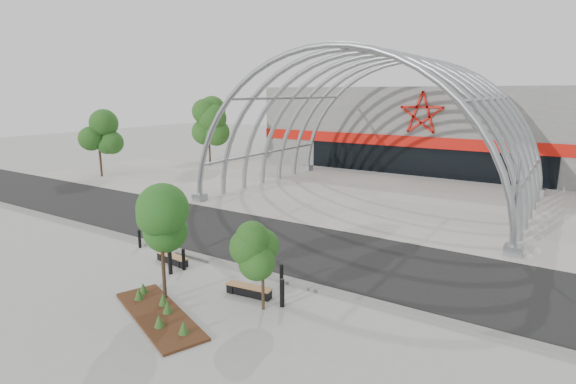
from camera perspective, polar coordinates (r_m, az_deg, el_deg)
The scene contains 19 objects.
ground at distance 20.20m, azimuth -6.25°, elevation -9.31°, with size 140.00×140.00×0.00m, color #9B9B95.
road at distance 22.83m, azimuth -0.69°, elevation -6.59°, with size 140.00×7.00×0.02m, color black.
forecourt at distance 33.11m, azimuth 10.86°, elevation -0.72°, with size 60.00×17.00×0.04m, color #A9A398.
kerb at distance 20.00m, azimuth -6.71°, elevation -9.37°, with size 60.00×0.50×0.12m, color slate.
arena_building at distance 49.51m, azimuth 19.01°, elevation 7.82°, with size 34.00×15.24×8.00m.
vault_canopy at distance 33.11m, azimuth 10.86°, elevation -0.72°, with size 20.80×15.80×20.36m.
planting_bed at distance 16.55m, azimuth -16.09°, elevation -14.43°, with size 5.14×3.22×0.52m.
signal_pole at distance 23.57m, azimuth 26.88°, elevation -1.45°, with size 0.32×0.62×4.49m.
street_tree_0 at distance 16.60m, azimuth -15.90°, elevation -3.60°, with size 1.84×1.84×4.20m.
street_tree_1 at distance 15.51m, azimuth -3.27°, elevation -7.01°, with size 1.36×1.36×3.22m.
bench_0 at distance 20.98m, azimuth -14.48°, elevation -8.26°, with size 1.87×0.58×0.39m.
bench_1 at distance 17.37m, azimuth -4.99°, elevation -12.38°, with size 1.88×0.63×0.39m.
bollard_0 at distance 23.35m, azimuth -18.34°, elevation -5.67°, with size 0.14×0.14×0.90m, color black.
bollard_1 at distance 20.03m, azimuth -13.12°, elevation -8.33°, with size 0.15×0.15×0.94m, color black.
bollard_2 at distance 19.70m, azimuth -14.75°, elevation -8.53°, with size 0.18×0.18×1.10m, color black.
bollard_3 at distance 16.35m, azimuth -0.75°, elevation -12.71°, with size 0.17×0.17×1.04m, color black.
bollard_4 at distance 17.89m, azimuth -0.83°, elevation -10.57°, with size 0.15×0.15×0.94m, color black.
bg_tree_0 at distance 47.07m, azimuth -10.06°, elevation 8.89°, with size 3.00×3.00×6.45m.
bg_tree_2 at distance 43.62m, azimuth -22.97°, elevation 6.79°, with size 2.55×2.55×5.38m.
Camera 1 is at (11.93, -14.47, 7.50)m, focal length 28.00 mm.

